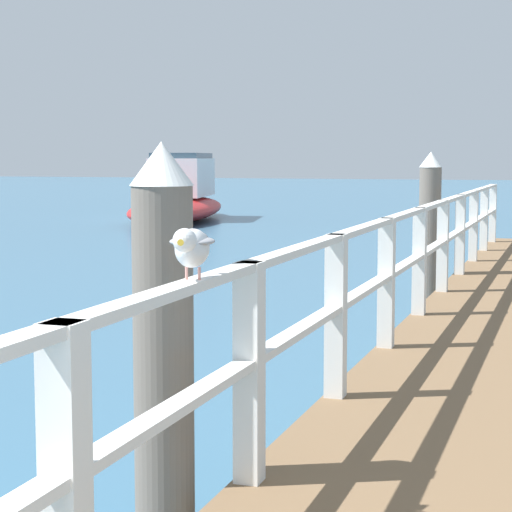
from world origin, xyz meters
TOP-DOWN VIEW (x-y plane):
  - pier_railing at (-1.07, 9.09)m, footprint 0.12×16.69m
  - dock_piling_near at (-1.45, 4.00)m, footprint 0.29×0.29m
  - dock_piling_far at (-1.45, 12.33)m, footprint 0.29×0.29m
  - seagull_foreground at (-1.07, 3.43)m, footprint 0.22×0.47m
  - boat_0 at (-10.74, 25.73)m, footprint 3.93×8.29m

SIDE VIEW (x-z plane):
  - boat_0 at x=-10.74m, z-range -0.33..1.65m
  - dock_piling_near at x=-1.45m, z-range 0.01..1.94m
  - dock_piling_far at x=-1.45m, z-range 0.01..1.94m
  - pier_railing at x=-1.07m, z-range 0.48..1.51m
  - seagull_foreground at x=-1.07m, z-range 1.41..1.63m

